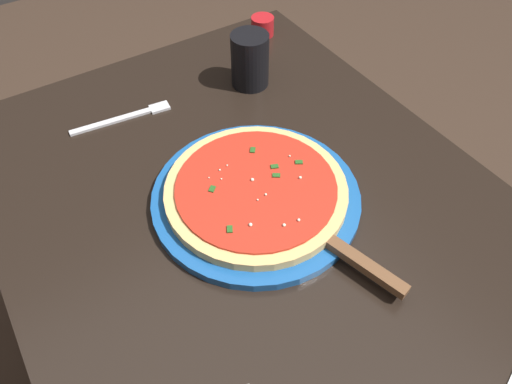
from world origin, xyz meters
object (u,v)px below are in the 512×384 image
(cup_tall_drink, at_px, (250,60))
(cup_small_sauce, at_px, (262,26))
(fork, at_px, (127,117))
(pizza_server, at_px, (340,249))
(serving_plate, at_px, (256,197))
(pizza, at_px, (256,190))

(cup_tall_drink, bearing_deg, cup_small_sauce, 139.22)
(fork, bearing_deg, pizza_server, 16.64)
(pizza_server, xyz_separation_m, fork, (-0.45, -0.13, -0.02))
(cup_tall_drink, bearing_deg, serving_plate, -30.43)
(pizza_server, relative_size, cup_small_sauce, 4.44)
(serving_plate, relative_size, cup_tall_drink, 3.09)
(pizza, height_order, pizza_server, pizza)
(serving_plate, relative_size, pizza, 1.15)
(pizza, xyz_separation_m, cup_tall_drink, (-0.27, 0.16, 0.03))
(pizza_server, height_order, fork, pizza_server)
(cup_tall_drink, bearing_deg, fork, -97.27)
(fork, bearing_deg, pizza, 17.36)
(serving_plate, distance_m, cup_tall_drink, 0.31)
(pizza, height_order, fork, pizza)
(pizza_server, bearing_deg, pizza, -164.75)
(pizza_server, bearing_deg, serving_plate, -164.74)
(pizza, bearing_deg, serving_plate, -137.18)
(pizza, relative_size, fork, 1.51)
(serving_plate, xyz_separation_m, cup_small_sauce, (-0.40, 0.28, 0.01))
(serving_plate, height_order, fork, serving_plate)
(cup_tall_drink, bearing_deg, pizza, -30.43)
(cup_tall_drink, bearing_deg, pizza_server, -15.21)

